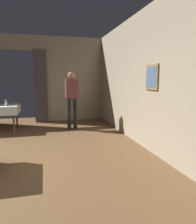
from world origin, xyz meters
TOP-DOWN VIEW (x-y plane):
  - wall_right at (3.20, -0.00)m, footprint 0.16×8.40m
  - wall_back at (0.00, 4.18)m, footprint 6.40×0.27m
  - flower_vase_far at (-0.03, 2.75)m, footprint 0.07×0.07m
  - person_waiter_by_doorway at (1.83, 2.65)m, footprint 0.38×0.25m

SIDE VIEW (x-z plane):
  - flower_vase_far at x=-0.03m, z-range 0.76..0.94m
  - person_waiter_by_doorway at x=1.83m, z-range 0.16..1.88m
  - wall_right at x=3.20m, z-range 0.00..3.00m
  - wall_back at x=0.00m, z-range 0.01..3.01m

